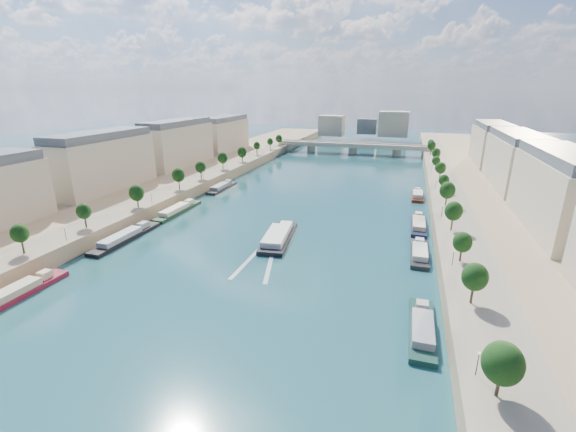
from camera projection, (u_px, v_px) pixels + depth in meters
The scene contains 17 objects.
ground at pixel (304, 206), 161.42m from camera, with size 700.00×700.00×0.00m, color #0B2833.
quay_left at pixel (157, 187), 180.90m from camera, with size 44.00×520.00×5.00m, color #9E8460.
quay_right at pixel (495, 216), 140.35m from camera, with size 44.00×520.00×5.00m, color #9E8460.
pave_left at pixel (184, 184), 175.87m from camera, with size 14.00×520.00×0.10m, color gray.
pave_right at pixel (452, 206), 143.77m from camera, with size 14.00×520.00×0.10m, color gray.
trees_left at pixel (189, 172), 175.40m from camera, with size 4.80×268.80×8.26m.
trees_right at pixel (446, 185), 151.68m from camera, with size 4.80×268.80×8.26m.
lamps_left at pixel (180, 184), 164.68m from camera, with size 0.36×200.36×4.28m.
lamps_right at pixel (439, 195), 148.70m from camera, with size 0.36×200.36×4.28m.
buildings_left at pixel (146, 153), 191.02m from camera, with size 16.00×226.00×23.20m.
buildings_right at pixel (534, 174), 143.16m from camera, with size 16.00×226.00×23.20m.
skyline at pixel (369, 125), 354.76m from camera, with size 79.00×42.00×22.00m.
bridge at pixel (353, 147), 287.23m from camera, with size 112.00×12.00×8.15m.
tour_barge at pixel (278, 237), 124.71m from camera, with size 11.11×28.31×3.77m.
wake at pixel (260, 261), 109.98m from camera, with size 10.73×26.00×0.04m.
moored_barges_left at pixel (154, 223), 138.40m from camera, with size 5.00×130.00×3.60m.
moored_barges_right at pixel (420, 261), 107.76m from camera, with size 5.00×164.12×3.60m.
Camera 1 is at (39.35, -49.57, 46.91)m, focal length 24.00 mm.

